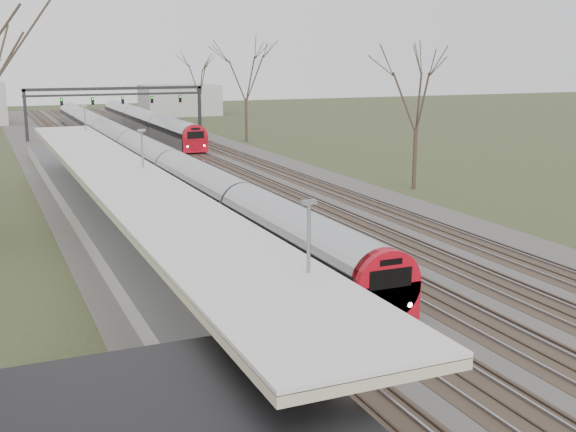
% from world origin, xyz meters
% --- Properties ---
extents(track_bed, '(24.00, 160.00, 0.22)m').
position_xyz_m(track_bed, '(0.26, 55.00, 0.06)').
color(track_bed, '#474442').
rests_on(track_bed, ground).
extents(platform, '(3.50, 69.00, 1.00)m').
position_xyz_m(platform, '(-9.05, 37.50, 0.50)').
color(platform, '#9E9B93').
rests_on(platform, ground).
extents(canopy, '(4.10, 50.00, 3.11)m').
position_xyz_m(canopy, '(-9.05, 32.99, 3.93)').
color(canopy, slate).
rests_on(canopy, platform).
extents(signal_gantry, '(21.00, 0.59, 6.08)m').
position_xyz_m(signal_gantry, '(0.29, 84.99, 4.91)').
color(signal_gantry, black).
rests_on(signal_gantry, ground).
extents(tree_east_far, '(5.00, 5.00, 10.30)m').
position_xyz_m(tree_east_far, '(14.00, 42.00, 7.29)').
color(tree_east_far, '#2D231C').
rests_on(tree_east_far, ground).
extents(train_near, '(2.62, 90.21, 3.05)m').
position_xyz_m(train_near, '(-2.50, 63.20, 1.48)').
color(train_near, '#9A9CA3').
rests_on(train_near, ground).
extents(train_far, '(2.62, 45.21, 3.05)m').
position_xyz_m(train_far, '(4.50, 88.77, 1.48)').
color(train_far, '#9A9CA3').
rests_on(train_far, ground).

